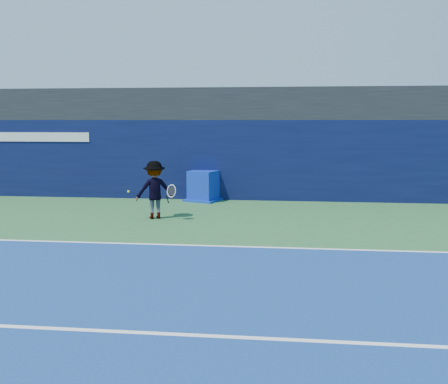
{
  "coord_description": "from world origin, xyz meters",
  "views": [
    {
      "loc": [
        2.51,
        -8.53,
        2.99
      ],
      "look_at": [
        0.99,
        5.2,
        1.0
      ],
      "focal_mm": 40.0,
      "sensor_mm": 36.0,
      "label": 1
    }
  ],
  "objects": [
    {
      "name": "tennis_ball",
      "position": [
        -1.94,
        5.74,
        0.89
      ],
      "size": [
        0.07,
        0.07,
        0.07
      ],
      "color": "#BAE519",
      "rests_on": "ground"
    },
    {
      "name": "back_wall_assembly",
      "position": [
        -0.0,
        10.5,
        1.5
      ],
      "size": [
        36.0,
        1.03,
        3.0
      ],
      "color": "#0A1037",
      "rests_on": "ground"
    },
    {
      "name": "equipment_cart",
      "position": [
        -0.29,
        9.79,
        0.51
      ],
      "size": [
        1.5,
        1.5,
        1.13
      ],
      "color": "#0B27A5",
      "rests_on": "ground"
    },
    {
      "name": "service_line",
      "position": [
        0.0,
        -2.0,
        0.01
      ],
      "size": [
        24.0,
        0.1,
        0.01
      ],
      "primitive_type": "cube",
      "color": "white",
      "rests_on": "ground"
    },
    {
      "name": "baseline",
      "position": [
        0.0,
        3.0,
        0.01
      ],
      "size": [
        24.0,
        0.1,
        0.01
      ],
      "primitive_type": "cube",
      "color": "white",
      "rests_on": "ground"
    },
    {
      "name": "ground",
      "position": [
        0.0,
        0.0,
        0.0
      ],
      "size": [
        80.0,
        80.0,
        0.0
      ],
      "primitive_type": "plane",
      "color": "#2B5F30",
      "rests_on": "ground"
    },
    {
      "name": "tennis_player",
      "position": [
        -1.26,
        6.22,
        0.88
      ],
      "size": [
        1.4,
        1.03,
        1.77
      ],
      "color": "silver",
      "rests_on": "ground"
    },
    {
      "name": "stadium_band",
      "position": [
        0.0,
        11.5,
        3.6
      ],
      "size": [
        36.0,
        3.0,
        1.2
      ],
      "primitive_type": "cube",
      "color": "black",
      "rests_on": "back_wall_assembly"
    }
  ]
}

